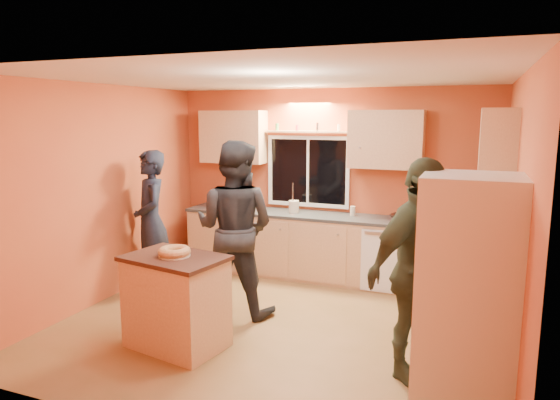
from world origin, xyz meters
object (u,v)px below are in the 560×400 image
at_px(refrigerator, 467,292).
at_px(person_left, 151,221).
at_px(island, 176,301).
at_px(person_right, 418,271).
at_px(person_center, 235,228).

height_order(refrigerator, person_left, person_left).
bearing_deg(island, person_right, 16.80).
distance_m(person_left, person_right, 3.55).
bearing_deg(refrigerator, island, 179.86).
xyz_separation_m(island, person_center, (0.14, 1.00, 0.52)).
xyz_separation_m(refrigerator, person_right, (-0.39, 0.26, 0.05)).
xyz_separation_m(person_center, person_right, (2.08, -0.75, -0.03)).
bearing_deg(island, refrigerator, 10.22).
bearing_deg(person_center, island, 80.20).
bearing_deg(person_center, person_left, -13.49).
relative_size(person_center, person_right, 1.03).
relative_size(refrigerator, person_left, 1.00).
height_order(island, person_right, person_right).
bearing_deg(refrigerator, person_left, 161.32).
height_order(person_left, person_right, person_right).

